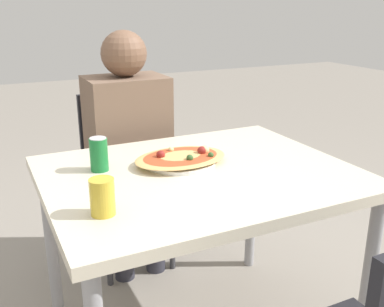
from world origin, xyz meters
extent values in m
cube|color=beige|center=(0.00, 0.00, 0.74)|extent=(1.11, 0.89, 0.04)
cylinder|color=#99999E|center=(0.50, -0.39, 0.36)|extent=(0.05, 0.05, 0.72)
cylinder|color=#99999E|center=(-0.50, 0.39, 0.36)|extent=(0.05, 0.05, 0.72)
cylinder|color=#99999E|center=(0.50, 0.39, 0.36)|extent=(0.05, 0.05, 0.72)
cube|color=black|center=(-0.06, 0.70, 0.42)|extent=(0.40, 0.40, 0.04)
cube|color=black|center=(-0.06, 0.89, 0.67)|extent=(0.38, 0.03, 0.46)
cylinder|color=#38383D|center=(0.11, 0.53, 0.20)|extent=(0.03, 0.03, 0.40)
cylinder|color=#38383D|center=(-0.23, 0.53, 0.20)|extent=(0.03, 0.03, 0.40)
cylinder|color=#38383D|center=(0.11, 0.87, 0.20)|extent=(0.03, 0.03, 0.40)
cylinder|color=#38383D|center=(-0.23, 0.87, 0.20)|extent=(0.03, 0.03, 0.40)
cylinder|color=#2D2D38|center=(0.03, 0.56, 0.22)|extent=(0.10, 0.10, 0.44)
cylinder|color=#2D2D38|center=(-0.14, 0.56, 0.22)|extent=(0.10, 0.10, 0.44)
cube|color=brown|center=(-0.06, 0.67, 0.73)|extent=(0.38, 0.28, 0.57)
sphere|color=brown|center=(-0.06, 0.67, 1.12)|extent=(0.22, 0.22, 0.22)
cylinder|color=white|center=(-0.03, 0.10, 0.76)|extent=(0.27, 0.27, 0.01)
ellipsoid|color=#E0AD66|center=(-0.03, 0.10, 0.78)|extent=(0.38, 0.28, 0.02)
ellipsoid|color=#C14C28|center=(-0.03, 0.10, 0.79)|extent=(0.31, 0.23, 0.01)
sphere|color=maroon|center=(0.06, 0.10, 0.80)|extent=(0.04, 0.04, 0.04)
sphere|color=#335928|center=(-0.02, 0.05, 0.79)|extent=(0.03, 0.03, 0.03)
sphere|color=beige|center=(0.07, 0.10, 0.80)|extent=(0.04, 0.04, 0.04)
sphere|color=#335928|center=(0.07, 0.05, 0.79)|extent=(0.02, 0.02, 0.02)
sphere|color=maroon|center=(-0.10, 0.12, 0.80)|extent=(0.03, 0.03, 0.03)
sphere|color=beige|center=(-0.04, 0.17, 0.79)|extent=(0.02, 0.02, 0.02)
cylinder|color=#197233|center=(-0.33, 0.16, 0.82)|extent=(0.07, 0.07, 0.12)
cylinder|color=silver|center=(-0.33, 0.16, 0.88)|extent=(0.06, 0.06, 0.00)
cylinder|color=gold|center=(-0.41, -0.20, 0.81)|extent=(0.07, 0.07, 0.11)
camera|label=1|loc=(-0.70, -1.38, 1.34)|focal=42.00mm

